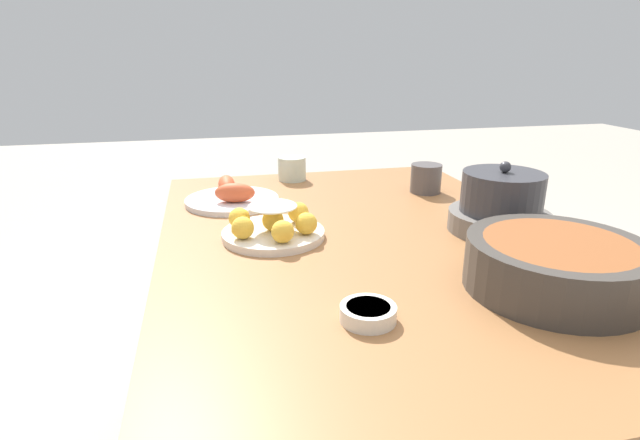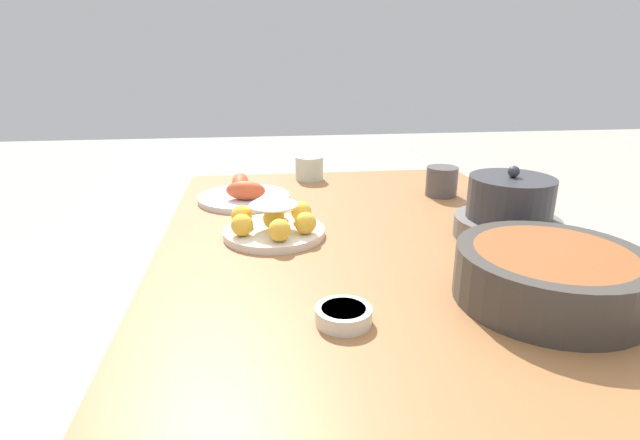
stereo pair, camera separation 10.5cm
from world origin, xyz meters
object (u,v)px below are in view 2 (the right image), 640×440
Objects in this scene: seafood_platter at (244,194)px; cup_near at (309,168)px; dining_table at (365,288)px; cup_far at (442,181)px; sauce_bowl at (344,314)px; warming_pot at (509,211)px; cake_plate at (274,224)px; serving_bowl at (550,275)px.

seafood_platter is 2.85× the size of cup_near.
cup_far is (-0.31, 0.27, 0.15)m from dining_table.
sauce_bowl is 0.39× the size of warming_pot.
cake_plate is at bearing 14.53° from seafood_platter.
serving_bowl is at bearing -4.13° from cup_far.
cup_near is at bearing 177.58° from sauce_bowl.
cake_plate is 2.57× the size of cup_far.
cake_plate reaches higher than cup_near.
serving_bowl is 0.61m from cup_far.
cup_near is (-0.48, 0.12, 0.01)m from cake_plate.
sauce_bowl is at bearing -30.75° from cup_far.
cup_far is at bearing 88.26° from seafood_platter.
seafood_platter is (-0.27, -0.07, -0.01)m from cake_plate.
serving_bowl is at bearing 38.37° from seafood_platter.
dining_table is at bearing 7.37° from cup_near.
serving_bowl is 0.33m from sauce_bowl.
dining_table is 5.07× the size of seafood_platter.
serving_bowl reaches higher than cup_far.
warming_pot is at bearing 127.17° from sauce_bowl.
dining_table is 14.56× the size of sauce_bowl.
cup_near is (-0.53, -0.07, 0.15)m from dining_table.
dining_table is 14.47× the size of cup_far.
cup_far reaches higher than cake_plate.
dining_table is 0.44m from seafood_platter.
sauce_bowl is 0.35× the size of seafood_platter.
serving_bowl reaches higher than dining_table.
cup_far is at bearing 57.02° from cup_near.
cake_plate is 2.59× the size of sauce_bowl.
warming_pot reaches higher than serving_bowl.
cake_plate is at bearing -98.06° from warming_pot.
serving_bowl reaches higher than cup_near.
warming_pot is (0.07, 0.49, 0.03)m from cake_plate.
cup_far is (-0.26, 0.46, 0.01)m from cake_plate.
dining_table is 0.44m from cup_far.
warming_pot is (0.02, 0.30, 0.17)m from dining_table.
dining_table is 5.61× the size of warming_pot.
cake_plate is (-0.05, -0.19, 0.14)m from dining_table.
warming_pot reaches higher than cup_near.
serving_bowl reaches higher than seafood_platter.
serving_bowl is 3.44× the size of cup_near.
dining_table is at bearing -41.56° from cup_far.
seafood_platter reaches higher than dining_table.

